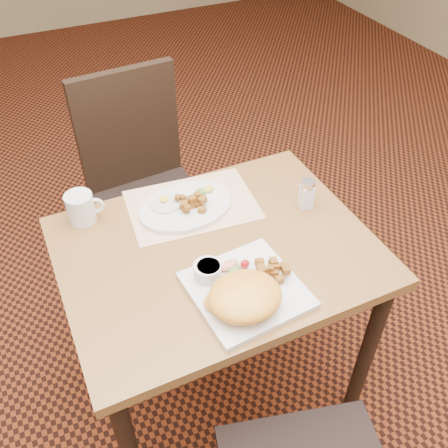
% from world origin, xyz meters
% --- Properties ---
extents(ground, '(8.00, 8.00, 0.00)m').
position_xyz_m(ground, '(0.00, 0.00, 0.00)').
color(ground, black).
rests_on(ground, ground).
extents(table, '(0.90, 0.70, 0.75)m').
position_xyz_m(table, '(0.00, 0.00, 0.64)').
color(table, '#94612D').
rests_on(table, ground).
extents(chair_far, '(0.45, 0.46, 0.97)m').
position_xyz_m(chair_far, '(-0.03, 0.68, 0.54)').
color(chair_far, black).
rests_on(chair_far, ground).
extents(placemat, '(0.43, 0.32, 0.00)m').
position_xyz_m(placemat, '(0.01, 0.21, 0.75)').
color(placemat, white).
rests_on(placemat, table).
extents(plate_square, '(0.30, 0.30, 0.02)m').
position_xyz_m(plate_square, '(0.00, -0.19, 0.76)').
color(plate_square, silver).
rests_on(plate_square, table).
extents(plate_oval, '(0.33, 0.26, 0.02)m').
position_xyz_m(plate_oval, '(-0.02, 0.20, 0.76)').
color(plate_oval, silver).
rests_on(plate_oval, placemat).
extents(hollandaise_mound, '(0.19, 0.17, 0.07)m').
position_xyz_m(hollandaise_mound, '(-0.03, -0.24, 0.80)').
color(hollandaise_mound, '#FDAB31').
rests_on(hollandaise_mound, plate_square).
extents(ramekin, '(0.08, 0.08, 0.04)m').
position_xyz_m(ramekin, '(-0.07, -0.10, 0.79)').
color(ramekin, silver).
rests_on(ramekin, plate_square).
extents(garnish_sq, '(0.09, 0.05, 0.03)m').
position_xyz_m(garnish_sq, '(0.00, -0.11, 0.78)').
color(garnish_sq, '#387223').
rests_on(garnish_sq, plate_square).
extents(fried_egg, '(0.10, 0.10, 0.02)m').
position_xyz_m(fried_egg, '(-0.08, 0.23, 0.77)').
color(fried_egg, white).
rests_on(fried_egg, plate_oval).
extents(garnish_ov, '(0.07, 0.04, 0.02)m').
position_xyz_m(garnish_ov, '(0.06, 0.23, 0.78)').
color(garnish_ov, '#387223').
rests_on(garnish_ov, plate_oval).
extents(salt_shaker, '(0.05, 0.05, 0.10)m').
position_xyz_m(salt_shaker, '(0.33, 0.05, 0.80)').
color(salt_shaker, white).
rests_on(salt_shaker, table).
extents(coffee_mug, '(0.11, 0.08, 0.10)m').
position_xyz_m(coffee_mug, '(-0.32, 0.28, 0.80)').
color(coffee_mug, silver).
rests_on(coffee_mug, table).
extents(home_fries_sq, '(0.10, 0.10, 0.04)m').
position_xyz_m(home_fries_sq, '(0.08, -0.17, 0.78)').
color(home_fries_sq, '#975918').
rests_on(home_fries_sq, plate_square).
extents(home_fries_ov, '(0.09, 0.10, 0.04)m').
position_xyz_m(home_fries_ov, '(-0.00, 0.18, 0.78)').
color(home_fries_ov, '#975918').
rests_on(home_fries_ov, plate_oval).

